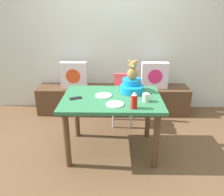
{
  "coord_description": "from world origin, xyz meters",
  "views": [
    {
      "loc": [
        0.04,
        -2.49,
        1.73
      ],
      "look_at": [
        0.0,
        0.1,
        0.69
      ],
      "focal_mm": 36.02,
      "sensor_mm": 36.0,
      "label": 1
    }
  ],
  "objects_px": {
    "teddy_bear": "(133,71)",
    "coffee_mug": "(146,97)",
    "ketchup_bottle": "(134,101)",
    "dinner_plate_far": "(115,104)",
    "pillow_floral_right": "(155,75)",
    "highchair": "(123,93)",
    "cell_phone": "(76,98)",
    "pillow_floral_left": "(74,75)",
    "dinner_plate_near": "(103,95)",
    "dining_table": "(112,106)",
    "infant_seat_teal": "(132,86)"
  },
  "relations": [
    {
      "from": "cell_phone",
      "to": "highchair",
      "type": "bearing_deg",
      "value": -60.58
    },
    {
      "from": "ketchup_bottle",
      "to": "dinner_plate_far",
      "type": "height_order",
      "value": "ketchup_bottle"
    },
    {
      "from": "teddy_bear",
      "to": "dinner_plate_far",
      "type": "distance_m",
      "value": 0.54
    },
    {
      "from": "pillow_floral_right",
      "to": "coffee_mug",
      "type": "xyz_separation_m",
      "value": [
        -0.31,
        -1.27,
        0.11
      ]
    },
    {
      "from": "pillow_floral_right",
      "to": "coffee_mug",
      "type": "distance_m",
      "value": 1.32
    },
    {
      "from": "infant_seat_teal",
      "to": "dinner_plate_near",
      "type": "xyz_separation_m",
      "value": [
        -0.35,
        -0.15,
        -0.07
      ]
    },
    {
      "from": "infant_seat_teal",
      "to": "dinner_plate_near",
      "type": "bearing_deg",
      "value": -156.7
    },
    {
      "from": "ketchup_bottle",
      "to": "cell_phone",
      "type": "relative_size",
      "value": 1.28
    },
    {
      "from": "dinner_plate_near",
      "to": "dining_table",
      "type": "bearing_deg",
      "value": -21.96
    },
    {
      "from": "ketchup_bottle",
      "to": "coffee_mug",
      "type": "bearing_deg",
      "value": 51.44
    },
    {
      "from": "dinner_plate_near",
      "to": "pillow_floral_right",
      "type": "bearing_deg",
      "value": 54.28
    },
    {
      "from": "pillow_floral_left",
      "to": "highchair",
      "type": "bearing_deg",
      "value": -26.98
    },
    {
      "from": "teddy_bear",
      "to": "dinner_plate_near",
      "type": "relative_size",
      "value": 1.25
    },
    {
      "from": "pillow_floral_right",
      "to": "highchair",
      "type": "distance_m",
      "value": 0.7
    },
    {
      "from": "cell_phone",
      "to": "pillow_floral_left",
      "type": "bearing_deg",
      "value": -12.96
    },
    {
      "from": "highchair",
      "to": "dinner_plate_near",
      "type": "height_order",
      "value": "highchair"
    },
    {
      "from": "dinner_plate_near",
      "to": "highchair",
      "type": "bearing_deg",
      "value": 69.81
    },
    {
      "from": "cell_phone",
      "to": "teddy_bear",
      "type": "bearing_deg",
      "value": -94.64
    },
    {
      "from": "pillow_floral_right",
      "to": "highchair",
      "type": "height_order",
      "value": "pillow_floral_right"
    },
    {
      "from": "ketchup_bottle",
      "to": "dinner_plate_far",
      "type": "distance_m",
      "value": 0.24
    },
    {
      "from": "teddy_bear",
      "to": "cell_phone",
      "type": "height_order",
      "value": "teddy_bear"
    },
    {
      "from": "teddy_bear",
      "to": "ketchup_bottle",
      "type": "height_order",
      "value": "teddy_bear"
    },
    {
      "from": "highchair",
      "to": "ketchup_bottle",
      "type": "height_order",
      "value": "ketchup_bottle"
    },
    {
      "from": "teddy_bear",
      "to": "cell_phone",
      "type": "xyz_separation_m",
      "value": [
        -0.68,
        -0.24,
        -0.27
      ]
    },
    {
      "from": "coffee_mug",
      "to": "dining_table",
      "type": "bearing_deg",
      "value": 162.85
    },
    {
      "from": "coffee_mug",
      "to": "ketchup_bottle",
      "type": "bearing_deg",
      "value": -128.56
    },
    {
      "from": "pillow_floral_left",
      "to": "highchair",
      "type": "xyz_separation_m",
      "value": [
        0.82,
        -0.42,
        -0.16
      ]
    },
    {
      "from": "highchair",
      "to": "dinner_plate_far",
      "type": "height_order",
      "value": "highchair"
    },
    {
      "from": "coffee_mug",
      "to": "highchair",
      "type": "bearing_deg",
      "value": 105.49
    },
    {
      "from": "pillow_floral_right",
      "to": "highchair",
      "type": "bearing_deg",
      "value": -142.61
    },
    {
      "from": "cell_phone",
      "to": "dinner_plate_far",
      "type": "bearing_deg",
      "value": -134.94
    },
    {
      "from": "highchair",
      "to": "infant_seat_teal",
      "type": "distance_m",
      "value": 0.62
    },
    {
      "from": "dining_table",
      "to": "highchair",
      "type": "height_order",
      "value": "highchair"
    },
    {
      "from": "dining_table",
      "to": "cell_phone",
      "type": "xyz_separation_m",
      "value": [
        -0.43,
        -0.05,
        0.12
      ]
    },
    {
      "from": "infant_seat_teal",
      "to": "dining_table",
      "type": "bearing_deg",
      "value": -142.37
    },
    {
      "from": "dining_table",
      "to": "coffee_mug",
      "type": "xyz_separation_m",
      "value": [
        0.39,
        -0.12,
        0.16
      ]
    },
    {
      "from": "teddy_bear",
      "to": "coffee_mug",
      "type": "bearing_deg",
      "value": -65.77
    },
    {
      "from": "coffee_mug",
      "to": "dinner_plate_far",
      "type": "relative_size",
      "value": 0.6
    },
    {
      "from": "dining_table",
      "to": "infant_seat_teal",
      "type": "distance_m",
      "value": 0.37
    },
    {
      "from": "pillow_floral_left",
      "to": "infant_seat_teal",
      "type": "distance_m",
      "value": 1.33
    },
    {
      "from": "dining_table",
      "to": "highchair",
      "type": "distance_m",
      "value": 0.76
    },
    {
      "from": "coffee_mug",
      "to": "cell_phone",
      "type": "xyz_separation_m",
      "value": [
        -0.82,
        0.07,
        -0.04
      ]
    },
    {
      "from": "dinner_plate_far",
      "to": "pillow_floral_left",
      "type": "bearing_deg",
      "value": 116.95
    },
    {
      "from": "pillow_floral_right",
      "to": "ketchup_bottle",
      "type": "relative_size",
      "value": 2.38
    },
    {
      "from": "pillow_floral_right",
      "to": "dining_table",
      "type": "relative_size",
      "value": 0.37
    },
    {
      "from": "pillow_floral_left",
      "to": "coffee_mug",
      "type": "distance_m",
      "value": 1.66
    },
    {
      "from": "ketchup_bottle",
      "to": "cell_phone",
      "type": "height_order",
      "value": "ketchup_bottle"
    },
    {
      "from": "dinner_plate_far",
      "to": "pillow_floral_right",
      "type": "bearing_deg",
      "value": 64.36
    },
    {
      "from": "ketchup_bottle",
      "to": "dinner_plate_far",
      "type": "xyz_separation_m",
      "value": [
        -0.2,
        0.09,
        -0.08
      ]
    },
    {
      "from": "pillow_floral_left",
      "to": "teddy_bear",
      "type": "xyz_separation_m",
      "value": [
        0.91,
        -0.96,
        0.34
      ]
    }
  ]
}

